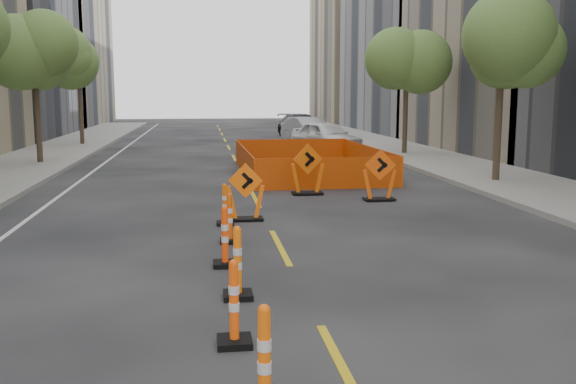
{
  "coord_description": "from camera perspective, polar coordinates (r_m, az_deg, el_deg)",
  "views": [
    {
      "loc": [
        -1.53,
        -8.53,
        3.08
      ],
      "look_at": [
        0.18,
        4.13,
        1.1
      ],
      "focal_mm": 40.0,
      "sensor_mm": 36.0,
      "label": 1
    }
  ],
  "objects": [
    {
      "name": "chevron_sign_center",
      "position": [
        19.5,
        1.75,
        2.04
      ],
      "size": [
        1.15,
        0.84,
        1.56
      ],
      "primitive_type": null,
      "rotation": [
        0.0,
        0.0,
        0.22
      ],
      "color": "#D85209",
      "rests_on": "ground"
    },
    {
      "name": "parked_car_mid",
      "position": [
        39.21,
        1.84,
        5.49
      ],
      "size": [
        2.94,
        5.17,
        1.61
      ],
      "primitive_type": "imported",
      "rotation": [
        0.0,
        0.0,
        0.27
      ],
      "color": "#ACADB2",
      "rests_on": "ground"
    },
    {
      "name": "channelizer_6",
      "position": [
        15.11,
        -5.65,
        -1.09
      ],
      "size": [
        0.39,
        0.39,
        0.99
      ],
      "primitive_type": null,
      "color": "#DD5709",
      "rests_on": "ground"
    },
    {
      "name": "tree_l_c",
      "position": [
        29.39,
        -21.63,
        11.03
      ],
      "size": [
        2.8,
        2.8,
        5.95
      ],
      "color": "#382B1E",
      "rests_on": "ground"
    },
    {
      "name": "channelizer_1",
      "position": [
        6.27,
        -2.11,
        -14.84
      ],
      "size": [
        0.45,
        0.45,
        1.13
      ],
      "primitive_type": null,
      "color": "#F45E0A",
      "rests_on": "ground"
    },
    {
      "name": "safety_fence",
      "position": [
        24.68,
        1.71,
        2.85
      ],
      "size": [
        4.96,
        8.32,
        1.03
      ],
      "primitive_type": null,
      "rotation": [
        0.0,
        0.0,
        0.01
      ],
      "color": "orange",
      "rests_on": "ground"
    },
    {
      "name": "channelizer_4",
      "position": [
        11.5,
        -5.63,
        -3.95
      ],
      "size": [
        0.43,
        0.43,
        1.1
      ],
      "primitive_type": null,
      "color": "#FF410A",
      "rests_on": "ground"
    },
    {
      "name": "sidewalk_right",
      "position": [
        23.27,
        19.28,
        0.9
      ],
      "size": [
        4.0,
        90.0,
        0.15
      ],
      "primitive_type": "cube",
      "color": "gray",
      "rests_on": "ground"
    },
    {
      "name": "channelizer_3",
      "position": [
        9.73,
        -4.51,
        -6.25
      ],
      "size": [
        0.44,
        0.44,
        1.12
      ],
      "primitive_type": null,
      "color": "#FF680A",
      "rests_on": "ground"
    },
    {
      "name": "parked_car_near",
      "position": [
        33.45,
        3.4,
        4.93
      ],
      "size": [
        3.53,
        5.2,
        1.64
      ],
      "primitive_type": "imported",
      "rotation": [
        0.0,
        0.0,
        0.36
      ],
      "color": "white",
      "rests_on": "ground"
    },
    {
      "name": "tree_r_b",
      "position": [
        22.85,
        18.49,
        12.0
      ],
      "size": [
        2.8,
        2.8,
        5.95
      ],
      "color": "#382B1E",
      "rests_on": "ground"
    },
    {
      "name": "bld_right_c",
      "position": [
        37.47,
        22.72,
        14.16
      ],
      "size": [
        12.0,
        16.0,
        14.0
      ],
      "primitive_type": "cube",
      "color": "gray",
      "rests_on": "ground"
    },
    {
      "name": "bld_right_d",
      "position": [
        52.59,
        13.55,
        16.14
      ],
      "size": [
        12.0,
        18.0,
        20.0
      ],
      "primitive_type": "cube",
      "color": "gray",
      "rests_on": "ground"
    },
    {
      "name": "chevron_sign_left",
      "position": [
        15.56,
        -3.81,
        0.01
      ],
      "size": [
        1.05,
        0.78,
        1.41
      ],
      "primitive_type": null,
      "rotation": [
        0.0,
        0.0,
        -0.25
      ],
      "color": "#FF620A",
      "rests_on": "ground"
    },
    {
      "name": "chevron_sign_right",
      "position": [
        18.58,
        8.15,
        1.5
      ],
      "size": [
        1.12,
        0.87,
        1.48
      ],
      "primitive_type": null,
      "rotation": [
        0.0,
        0.0,
        -0.32
      ],
      "color": "#DA4A09",
      "rests_on": "ground"
    },
    {
      "name": "bld_right_e",
      "position": [
        69.82,
        7.91,
        12.78
      ],
      "size": [
        12.0,
        14.0,
        16.0
      ],
      "primitive_type": "cube",
      "color": "tan",
      "rests_on": "ground"
    },
    {
      "name": "channelizer_5",
      "position": [
        13.3,
        -5.21,
        -2.32
      ],
      "size": [
        0.41,
        0.41,
        1.04
      ],
      "primitive_type": null,
      "color": "#DE4B09",
      "rests_on": "ground"
    },
    {
      "name": "tree_r_c",
      "position": [
        32.14,
        10.51,
        11.25
      ],
      "size": [
        2.8,
        2.8,
        5.95
      ],
      "color": "#382B1E",
      "rests_on": "ground"
    },
    {
      "name": "channelizer_2",
      "position": [
        7.97,
        -4.82,
        -9.78
      ],
      "size": [
        0.43,
        0.43,
        1.09
      ],
      "primitive_type": null,
      "color": "#FF4F0A",
      "rests_on": "ground"
    },
    {
      "name": "ground_plane",
      "position": [
        9.2,
        2.35,
        -10.76
      ],
      "size": [
        140.0,
        140.0,
        0.0
      ],
      "primitive_type": "plane",
      "color": "black"
    },
    {
      "name": "parked_car_far",
      "position": [
        45.03,
        1.11,
        5.93
      ],
      "size": [
        2.97,
        5.84,
        1.62
      ],
      "primitive_type": "imported",
      "rotation": [
        0.0,
        0.0,
        0.13
      ],
      "color": "black",
      "rests_on": "ground"
    },
    {
      "name": "tree_l_d",
      "position": [
        39.17,
        -18.11,
        10.5
      ],
      "size": [
        2.8,
        2.8,
        5.95
      ],
      "color": "#382B1E",
      "rests_on": "ground"
    },
    {
      "name": "bld_left_e",
      "position": [
        66.34,
        -21.83,
        14.19
      ],
      "size": [
        12.0,
        20.0,
        20.0
      ],
      "primitive_type": "cube",
      "color": "gray",
      "rests_on": "ground"
    }
  ]
}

